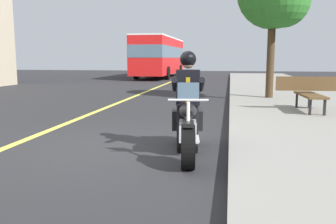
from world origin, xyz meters
name	(u,v)px	position (x,y,z in m)	size (l,w,h in m)	color
ground_plane	(117,148)	(0.00, 0.00, 0.00)	(80.00, 80.00, 0.00)	#28282B
lane_center_stripe	(16,144)	(0.00, -2.00, 0.01)	(60.00, 0.16, 0.01)	#E5DB4C
motorcycle_main	(188,128)	(0.15, 1.31, 0.45)	(2.22, 0.77, 1.26)	black
rider_main	(188,92)	(-0.04, 1.28, 1.04)	(0.67, 0.60, 1.74)	black
bus_far	(160,55)	(-23.91, -3.89, 1.87)	(11.05, 2.70, 3.30)	red
bench_sidewalk	(309,91)	(-4.47, 4.20, 0.71)	(1.82, 1.80, 0.95)	brown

